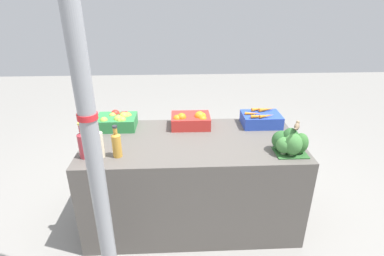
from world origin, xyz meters
TOP-DOWN VIEW (x-y plane):
  - ground_plane at (0.00, 0.00)m, footprint 10.00×10.00m
  - market_table at (0.00, 0.00)m, footprint 1.68×0.82m
  - support_pole at (-0.54, -0.73)m, footprint 0.10×0.10m
  - apple_crate at (-0.62, 0.26)m, footprint 0.33×0.24m
  - orange_crate at (0.01, 0.25)m, footprint 0.33×0.24m
  - carrot_crate at (0.61, 0.26)m, footprint 0.33×0.24m
  - broccoli_pile at (0.68, -0.25)m, footprint 0.25×0.21m
  - juice_bottle_ruby at (-0.76, -0.24)m, footprint 0.08×0.08m
  - juice_bottle_cloudy at (-0.65, -0.24)m, footprint 0.06×0.06m
  - juice_bottle_amber at (-0.53, -0.24)m, footprint 0.06×0.06m
  - sparrow_bird at (0.71, -0.26)m, footprint 0.07×0.13m

SIDE VIEW (x-z plane):
  - ground_plane at x=0.00m, z-range 0.00..0.00m
  - market_table at x=0.00m, z-range 0.00..0.76m
  - carrot_crate at x=0.61m, z-range 0.74..0.88m
  - orange_crate at x=0.01m, z-range 0.74..0.89m
  - apple_crate at x=-0.62m, z-range 0.75..0.89m
  - broccoli_pile at x=0.68m, z-range 0.75..0.94m
  - juice_bottle_amber at x=-0.53m, z-range 0.74..0.97m
  - juice_bottle_ruby at x=-0.76m, z-range 0.73..0.99m
  - juice_bottle_cloudy at x=-0.65m, z-range 0.74..0.99m
  - sparrow_bird at x=0.71m, z-range 0.95..1.00m
  - support_pole at x=-0.54m, z-range 0.00..2.30m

